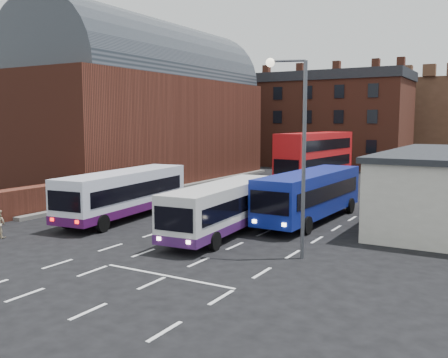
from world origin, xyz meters
The scene contains 10 objects.
ground centered at (0.00, 0.00, 0.00)m, with size 180.00×180.00×0.00m, color black.
railway_station centered at (-15.50, 21.00, 7.64)m, with size 12.00×28.00×16.00m.
forecourt_wall centered at (-10.20, 2.00, 0.90)m, with size 1.20×10.00×1.80m, color #602B1E.
brick_terrace centered at (-6.00, 46.00, 5.50)m, with size 22.00×10.00×11.00m, color brown.
castle_keep centered at (6.00, 66.00, 6.00)m, with size 22.00×22.00×12.00m, color brown.
bus_white_outbound centered at (-4.25, 5.10, 1.72)m, with size 3.57×10.89×2.92m.
bus_white_inbound centered at (3.26, 4.26, 1.59)m, with size 3.01×9.99×2.69m.
bus_blue centered at (6.00, 9.98, 1.75)m, with size 3.02×10.95×2.97m.
bus_red_double centered at (-0.22, 28.11, 2.59)m, with size 3.81×12.36×4.87m.
street_lamp centered at (8.31, 1.89, 5.22)m, with size 1.69×0.74×8.65m.
Camera 1 is at (16.32, -18.17, 5.99)m, focal length 40.00 mm.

